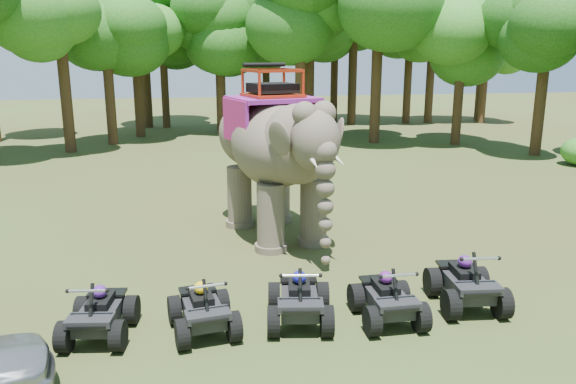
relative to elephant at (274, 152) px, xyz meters
The scene contains 27 objects.
ground 4.47m from the elephant, 91.25° to the right, with size 110.00×110.00×0.00m, color #47381E.
elephant is the anchor object (origin of this frame).
atv_0 6.98m from the elephant, 127.61° to the right, with size 1.16×1.59×1.18m, color black, non-canonical shape.
atv_1 6.20m from the elephant, 112.10° to the right, with size 1.16×1.58×1.17m, color black, non-canonical shape.
atv_2 5.75m from the elephant, 94.02° to the right, with size 1.22×1.67×1.24m, color black, non-canonical shape.
atv_3 6.11m from the elephant, 76.93° to the right, with size 1.18×1.62×1.20m, color black, non-canonical shape.
atv_4 6.45m from the elephant, 59.59° to the right, with size 1.28×1.75×1.30m, color black, non-canonical shape.
tree_0 21.17m from the elephant, 90.22° to the left, with size 5.89×5.89×8.41m, color #195114, non-canonical shape.
tree_1 17.34m from the elephant, 76.10° to the left, with size 6.46×6.46×9.23m, color #195114, non-canonical shape.
tree_2 18.02m from the elephant, 62.05° to the left, with size 6.99×6.99×9.99m, color #195114, non-canonical shape.
tree_3 19.08m from the elephant, 48.30° to the left, with size 5.20×5.20×7.43m, color #195114, non-canonical shape.
tree_4 18.41m from the elephant, 34.40° to the left, with size 5.80×5.80×8.28m, color #195114, non-canonical shape.
tree_26 17.79m from the elephant, 118.45° to the left, with size 6.23×6.23×8.90m, color #195114, non-canonical shape.
tree_27 21.34m from the elephant, 104.14° to the left, with size 6.17×6.17×8.82m, color #195114, non-canonical shape.
tree_28 24.93m from the elephant, 82.35° to the left, with size 4.98×4.98×7.11m, color #195114, non-canonical shape.
tree_30 31.28m from the elephant, 51.24° to the left, with size 6.25×6.25×8.92m, color #195114, non-canonical shape.
tree_31 19.01m from the elephant, 110.16° to the left, with size 5.95×5.95×8.50m, color #195114, non-canonical shape.
tree_32 25.71m from the elephant, 101.21° to the left, with size 7.69×7.69×10.98m, color #195114, non-canonical shape.
tree_33 25.02m from the elephant, 98.55° to the left, with size 4.98×4.98×7.12m, color #195114, non-canonical shape.
tree_34 19.36m from the elephant, 74.69° to the left, with size 7.17×7.17×10.24m, color #195114, non-canonical shape.
tree_36 21.64m from the elephant, 90.34° to the left, with size 5.65×5.65×8.07m, color #195114, non-canonical shape.
tree_37 26.08m from the elephant, 68.57° to the left, with size 7.34×7.34×10.49m, color #195114, non-canonical shape.
tree_38 26.16m from the elephant, 75.80° to the left, with size 7.47×7.47×10.67m, color #195114, non-canonical shape.
tree_39 27.73m from the elephant, 60.45° to the left, with size 6.07×6.07×8.68m, color #195114, non-canonical shape.
tree_40 27.46m from the elephant, 71.65° to the left, with size 5.73×5.73×8.19m, color #195114, non-canonical shape.
tree_42 28.65m from the elephant, 57.43° to the left, with size 6.61×6.61×9.44m, color #195114, non-canonical shape.
tree_43 30.02m from the elephant, 50.35° to the left, with size 5.14×5.14×7.35m, color #195114, non-canonical shape.
Camera 1 is at (-2.31, -11.48, 5.13)m, focal length 35.00 mm.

